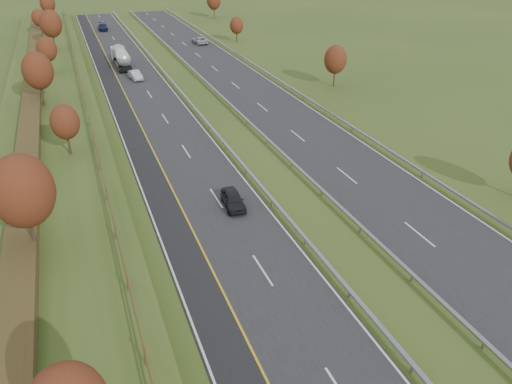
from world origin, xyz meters
TOP-DOWN VIEW (x-y plane):
  - ground at (8.00, 55.00)m, footprint 400.00×400.00m
  - near_carriageway at (0.00, 60.00)m, footprint 10.50×200.00m
  - far_carriageway at (16.50, 60.00)m, footprint 10.50×200.00m
  - hard_shoulder at (-3.75, 60.00)m, footprint 3.00×200.00m
  - lane_markings at (6.40, 59.88)m, footprint 26.75×200.00m
  - embankment_left at (-13.00, 60.00)m, footprint 12.00×200.00m
  - hedge_left at (-15.00, 60.00)m, footprint 2.20×180.00m
  - fence_left at (-8.50, 59.59)m, footprint 0.12×189.06m
  - median_barrier_near at (5.70, 60.00)m, footprint 0.32×200.00m
  - median_barrier_far at (10.80, 60.00)m, footprint 0.32×200.00m
  - outer_barrier_far at (22.30, 60.00)m, footprint 0.32×200.00m
  - trees_left at (-12.64, 56.63)m, footprint 6.64×164.30m
  - trees_far at (29.80, 89.21)m, footprint 8.45×118.60m
  - road_tanker at (-0.37, 90.67)m, footprint 2.40×11.22m
  - car_dark_near at (2.24, 32.90)m, footprint 2.02×4.33m
  - car_silver_mid at (0.60, 80.51)m, footprint 2.12×4.61m
  - car_small_far at (0.11, 130.84)m, footprint 2.41×5.54m
  - car_oncoming at (18.57, 105.84)m, footprint 2.89×5.47m

SIDE VIEW (x-z plane):
  - ground at x=8.00m, z-range 0.00..0.00m
  - near_carriageway at x=0.00m, z-range 0.00..0.04m
  - far_carriageway at x=16.50m, z-range 0.00..0.04m
  - hard_shoulder at x=-3.75m, z-range 0.00..0.04m
  - lane_markings at x=6.40m, z-range 0.04..0.05m
  - median_barrier_near at x=5.70m, z-range 0.26..0.97m
  - median_barrier_far at x=10.80m, z-range 0.26..0.97m
  - outer_barrier_far at x=22.30m, z-range 0.26..0.97m
  - car_dark_near at x=2.24m, z-range 0.04..1.48m
  - car_silver_mid at x=0.60m, z-range 0.04..1.50m
  - car_oncoming at x=18.57m, z-range 0.04..1.51m
  - car_small_far at x=0.11m, z-range 0.04..1.63m
  - embankment_left at x=-13.00m, z-range 0.00..2.00m
  - road_tanker at x=-0.37m, z-range 0.13..3.59m
  - hedge_left at x=-15.00m, z-range 2.00..3.10m
  - fence_left at x=-8.50m, z-range 2.13..3.33m
  - trees_far at x=29.80m, z-range 0.69..7.81m
  - trees_left at x=-12.64m, z-range 2.53..10.20m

